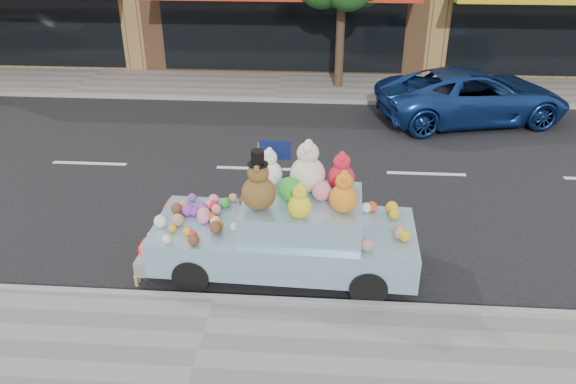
{
  "coord_description": "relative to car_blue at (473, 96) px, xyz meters",
  "views": [
    {
      "loc": [
        1.66,
        -11.92,
        5.59
      ],
      "look_at": [
        1.05,
        -3.55,
        1.25
      ],
      "focal_mm": 35.0,
      "sensor_mm": 36.0,
      "label": 1
    }
  ],
  "objects": [
    {
      "name": "car_blue",
      "position": [
        0.0,
        0.0,
        0.0
      ],
      "size": [
        5.75,
        3.62,
        1.48
      ],
      "primitive_type": "imported",
      "rotation": [
        0.0,
        0.0,
        1.8
      ],
      "color": "navy",
      "rests_on": "ground"
    },
    {
      "name": "far_kerb",
      "position": [
        -5.75,
        1.28,
        -0.67
      ],
      "size": [
        60.0,
        0.12,
        0.13
      ],
      "primitive_type": "cube",
      "color": "gray",
      "rests_on": "ground"
    },
    {
      "name": "art_car",
      "position": [
        -4.7,
        -7.71,
        0.06
      ],
      "size": [
        4.54,
        1.9,
        2.33
      ],
      "rotation": [
        0.0,
        0.0,
        -0.03
      ],
      "color": "black",
      "rests_on": "ground"
    },
    {
      "name": "near_sidewalk",
      "position": [
        -5.75,
        -10.22,
        -0.68
      ],
      "size": [
        60.0,
        3.0,
        0.12
      ],
      "primitive_type": "cube",
      "color": "gray",
      "rests_on": "ground"
    },
    {
      "name": "ground",
      "position": [
        -5.75,
        -3.72,
        -0.74
      ],
      "size": [
        120.0,
        120.0,
        0.0
      ],
      "primitive_type": "plane",
      "color": "black",
      "rests_on": "ground"
    },
    {
      "name": "near_kerb",
      "position": [
        -5.75,
        -8.72,
        -0.67
      ],
      "size": [
        60.0,
        0.12,
        0.13
      ],
      "primitive_type": "cube",
      "color": "gray",
      "rests_on": "ground"
    },
    {
      "name": "far_sidewalk",
      "position": [
        -5.75,
        2.78,
        -0.68
      ],
      "size": [
        60.0,
        3.0,
        0.12
      ],
      "primitive_type": "cube",
      "color": "gray",
      "rests_on": "ground"
    }
  ]
}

